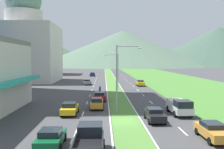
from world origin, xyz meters
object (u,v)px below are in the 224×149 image
object	(u,v)px
street_lamp_mid	(116,69)
car_1	(97,103)
car_5	(140,83)
motorcycle_rider	(100,92)
car_0	(155,114)
car_8	(100,96)
pickup_truck_1	(180,107)
car_7	(92,74)
car_2	(51,137)
street_lamp_near	(120,74)
car_4	(87,82)
car_6	(213,131)
pickup_truck_0	(89,143)
car_3	(70,108)

from	to	relation	value
street_lamp_mid	car_1	distance (m)	21.87
car_5	motorcycle_rider	bearing A→B (deg)	-31.25
car_0	car_8	world-z (taller)	car_8
car_8	car_1	bearing A→B (deg)	177.86
car_8	pickup_truck_1	world-z (taller)	pickup_truck_1
car_7	car_2	bearing A→B (deg)	-179.74
car_0	car_1	bearing A→B (deg)	-137.80
street_lamp_near	car_4	size ratio (longest dim) A/B	1.94
car_6	motorcycle_rider	world-z (taller)	motorcycle_rider
car_4	pickup_truck_0	size ratio (longest dim) A/B	0.82
car_1	car_2	world-z (taller)	car_1
street_lamp_near	car_5	world-z (taller)	street_lamp_near
car_1	car_8	bearing A→B (deg)	-2.14
street_lamp_near	car_7	distance (m)	70.08
car_7	car_5	bearing A→B (deg)	-159.49
car_4	motorcycle_rider	xyz separation A→B (m)	(3.69, -20.09, -0.01)
car_1	car_2	distance (m)	15.30
car_0	car_2	world-z (taller)	car_0
car_3	car_7	size ratio (longest dim) A/B	0.94
car_7	pickup_truck_0	bearing A→B (deg)	-177.57
car_0	car_8	xyz separation A→B (m)	(-6.35, 13.92, 0.00)
car_1	car_3	bearing A→B (deg)	137.59
car_4	car_8	xyz separation A→B (m)	(3.71, -25.83, 0.01)
car_4	pickup_truck_0	xyz separation A→B (m)	(3.39, -49.53, 0.23)
car_2	car_7	size ratio (longest dim) A/B	0.91
car_4	pickup_truck_0	world-z (taller)	pickup_truck_0
car_2	car_0	bearing A→B (deg)	-52.04
street_lamp_mid	car_4	size ratio (longest dim) A/B	1.81
street_lamp_mid	pickup_truck_0	world-z (taller)	street_lamp_mid
car_7	motorcycle_rider	xyz separation A→B (m)	(3.84, -54.09, -0.04)
car_0	street_lamp_mid	bearing A→B (deg)	-174.26
car_7	car_6	bearing A→B (deg)	-170.12
car_1	pickup_truck_1	size ratio (longest dim) A/B	0.77
motorcycle_rider	street_lamp_mid	bearing A→B (deg)	-21.75
car_4	car_3	bearing A→B (deg)	-179.73
car_3	pickup_truck_0	xyz separation A→B (m)	(3.22, -13.45, 0.21)
street_lamp_mid	car_3	bearing A→B (deg)	-105.83
street_lamp_near	motorcycle_rider	world-z (taller)	street_lamp_near
car_4	car_6	distance (m)	48.20
car_8	pickup_truck_0	xyz separation A→B (m)	(-0.32, -23.71, 0.23)
street_lamp_near	car_6	size ratio (longest dim) A/B	1.92
street_lamp_near	car_7	xyz separation A→B (m)	(-6.58, 69.64, -4.26)
car_1	motorcycle_rider	bearing A→B (deg)	-1.05
car_2	car_4	xyz separation A→B (m)	(-0.22, 47.42, 0.03)
car_5	car_4	bearing A→B (deg)	-103.71
street_lamp_near	car_2	size ratio (longest dim) A/B	2.11
street_lamp_near	car_6	bearing A→B (deg)	-55.01
car_2	car_7	bearing A→B (deg)	0.26
car_6	car_7	bearing A→B (deg)	-170.12
car_6	car_5	bearing A→B (deg)	179.97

